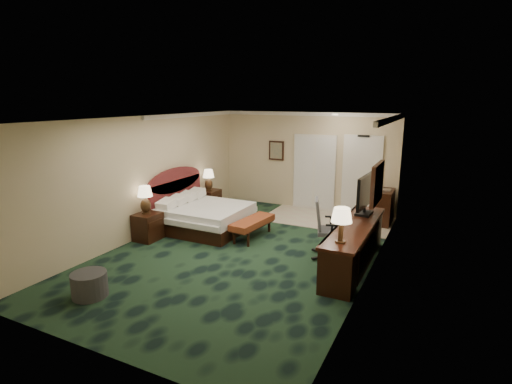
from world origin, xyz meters
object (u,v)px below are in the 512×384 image
at_px(nightstand_far, 209,201).
at_px(minibar, 383,207).
at_px(bed, 206,218).
at_px(bed_bench, 252,228).
at_px(desk_chair, 331,229).
at_px(lamp_near, 145,200).
at_px(ottoman, 89,285).
at_px(lamp_far, 209,180).
at_px(desk, 354,246).
at_px(tv, 365,195).
at_px(nightstand_near, 148,227).

bearing_deg(nightstand_far, minibar, 12.95).
xyz_separation_m(bed, bed_bench, (1.25, -0.02, -0.08)).
bearing_deg(nightstand_far, desk_chair, -23.25).
bearing_deg(desk_chair, bed, 155.69).
xyz_separation_m(lamp_near, minibar, (4.50, 3.49, -0.48)).
relative_size(bed_bench, ottoman, 2.29).
bearing_deg(lamp_far, desk, -23.30).
height_order(lamp_near, desk_chair, lamp_near).
bearing_deg(desk, bed, 170.80).
bearing_deg(minibar, ottoman, -120.72).
bearing_deg(tv, desk, -86.77).
bearing_deg(bed, desk_chair, -6.43).
bearing_deg(minibar, nightstand_near, -141.80).
relative_size(bed, desk_chair, 1.57).
height_order(nightstand_far, desk, desk).
bearing_deg(lamp_near, desk_chair, 11.37).
height_order(nightstand_near, minibar, minibar).
bearing_deg(ottoman, bed, 92.53).
xyz_separation_m(lamp_near, tv, (4.45, 1.31, 0.30)).
relative_size(lamp_near, bed_bench, 0.48).
relative_size(nightstand_near, lamp_near, 0.98).
bearing_deg(ottoman, desk, 40.80).
relative_size(nightstand_far, minibar, 0.72).
xyz_separation_m(bed, desk, (3.65, -0.59, 0.11)).
bearing_deg(lamp_far, nightstand_far, 122.07).
bearing_deg(desk, desk_chair, 155.09).
xyz_separation_m(bed, desk_chair, (3.14, -0.35, 0.30)).
xyz_separation_m(lamp_far, desk_chair, (3.89, -1.66, -0.31)).
bearing_deg(lamp_near, bed, 54.92).
height_order(lamp_near, lamp_far, lamp_near).
relative_size(ottoman, desk, 0.20).
bearing_deg(bed, lamp_near, -125.08).
xyz_separation_m(nightstand_near, nightstand_far, (0.00, 2.49, 0.01)).
distance_m(bed_bench, desk, 2.48).
bearing_deg(ottoman, nightstand_far, 100.63).
distance_m(desk_chair, minibar, 2.76).
bearing_deg(minibar, lamp_near, -142.17).
bearing_deg(lamp_far, tv, -14.56).
bearing_deg(tv, lamp_far, 168.85).
relative_size(lamp_near, minibar, 0.72).
distance_m(nightstand_near, lamp_far, 2.54).
bearing_deg(desk, nightstand_near, -172.58).
bearing_deg(bed, bed_bench, -0.82).
height_order(desk, tv, tv).
xyz_separation_m(nightstand_near, tv, (4.42, 1.33, 0.91)).
xyz_separation_m(lamp_near, ottoman, (0.96, -2.45, -0.71)).
bearing_deg(lamp_far, bed_bench, -33.49).
bearing_deg(tv, minibar, 92.22).
xyz_separation_m(lamp_far, minibar, (4.45, 1.04, -0.47)).
height_order(tv, desk_chair, tv).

